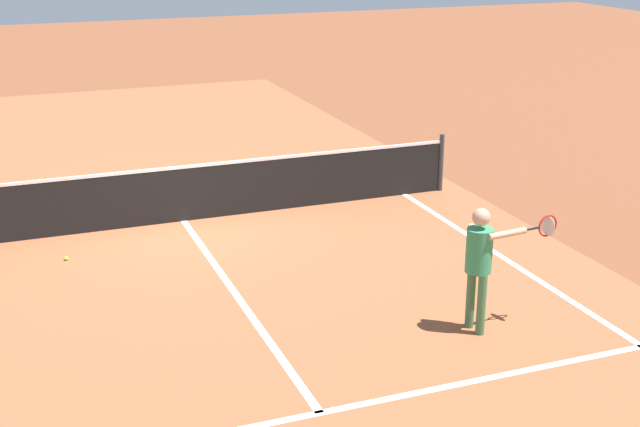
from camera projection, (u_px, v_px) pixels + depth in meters
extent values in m
plane|color=brown|center=(184.00, 221.00, 14.69)|extent=(60.00, 60.00, 0.00)
cube|color=#9E5433|center=(184.00, 221.00, 14.69)|extent=(10.62, 24.40, 0.00)
cube|color=white|center=(617.00, 330.00, 10.82)|extent=(0.10, 11.89, 0.01)
cube|color=white|center=(320.00, 413.00, 9.03)|extent=(8.22, 0.10, 0.01)
cube|color=white|center=(236.00, 294.00, 11.86)|extent=(0.10, 6.40, 0.01)
cylinder|color=#33383D|center=(441.00, 163.00, 16.15)|extent=(0.09, 0.09, 1.07)
cube|color=black|center=(182.00, 195.00, 14.54)|extent=(9.68, 0.02, 0.91)
cube|color=white|center=(181.00, 167.00, 14.38)|extent=(9.68, 0.03, 0.05)
cylinder|color=#3F7247|center=(471.00, 298.00, 10.80)|extent=(0.11, 0.11, 0.78)
cylinder|color=#3F7247|center=(481.00, 305.00, 10.61)|extent=(0.11, 0.11, 0.78)
cylinder|color=#338C59|center=(479.00, 250.00, 10.49)|extent=(0.32, 0.32, 0.55)
sphere|color=tan|center=(481.00, 217.00, 10.35)|extent=(0.22, 0.22, 0.22)
cylinder|color=tan|center=(471.00, 245.00, 10.63)|extent=(0.08, 0.08, 0.53)
cylinder|color=tan|center=(507.00, 234.00, 10.39)|extent=(0.54, 0.14, 0.08)
cylinder|color=black|center=(532.00, 229.00, 10.55)|extent=(0.22, 0.05, 0.03)
torus|color=red|center=(548.00, 226.00, 10.65)|extent=(0.28, 0.05, 0.28)
cylinder|color=silver|center=(548.00, 226.00, 10.65)|extent=(0.03, 0.25, 0.25)
sphere|color=#CCE033|center=(66.00, 258.00, 13.01)|extent=(0.07, 0.07, 0.07)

